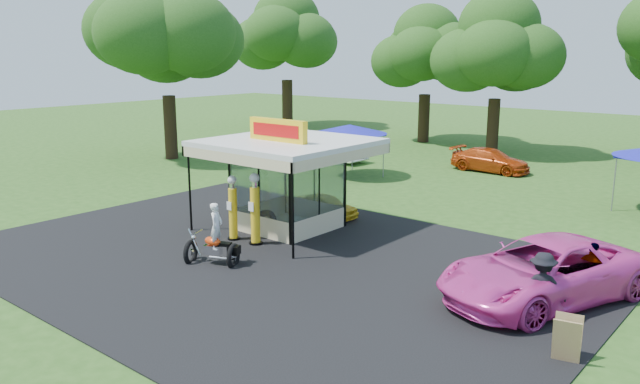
{
  "coord_description": "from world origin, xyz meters",
  "views": [
    {
      "loc": [
        13.38,
        -11.65,
        6.53
      ],
      "look_at": [
        0.38,
        4.0,
        1.93
      ],
      "focal_mm": 35.0,
      "sensor_mm": 36.0,
      "label": 1
    }
  ],
  "objects_px": {
    "bg_car_a": "(330,148)",
    "bg_car_b": "(490,160)",
    "spectator_east_b": "(592,273)",
    "spectator_east_a": "(542,287)",
    "tent_west": "(350,130)",
    "gas_pump_left": "(233,210)",
    "gas_pump_right": "(255,211)",
    "gas_station_kiosk": "(288,182)",
    "kiosk_car": "(325,205)",
    "a_frame_sign": "(567,340)",
    "motorcycle": "(215,240)",
    "pink_sedan": "(543,271)"
  },
  "relations": [
    {
      "from": "motorcycle",
      "to": "bg_car_a",
      "type": "xyz_separation_m",
      "value": [
        -9.19,
        17.18,
        -0.02
      ]
    },
    {
      "from": "gas_pump_right",
      "to": "motorcycle",
      "type": "distance_m",
      "value": 2.35
    },
    {
      "from": "bg_car_a",
      "to": "tent_west",
      "type": "distance_m",
      "value": 5.31
    },
    {
      "from": "gas_pump_right",
      "to": "tent_west",
      "type": "height_order",
      "value": "tent_west"
    },
    {
      "from": "kiosk_car",
      "to": "bg_car_b",
      "type": "bearing_deg",
      "value": -3.69
    },
    {
      "from": "gas_station_kiosk",
      "to": "bg_car_b",
      "type": "distance_m",
      "value": 15.69
    },
    {
      "from": "a_frame_sign",
      "to": "tent_west",
      "type": "bearing_deg",
      "value": 127.15
    },
    {
      "from": "motorcycle",
      "to": "spectator_east_b",
      "type": "bearing_deg",
      "value": -0.28
    },
    {
      "from": "pink_sedan",
      "to": "tent_west",
      "type": "height_order",
      "value": "tent_west"
    },
    {
      "from": "gas_station_kiosk",
      "to": "tent_west",
      "type": "relative_size",
      "value": 1.36
    },
    {
      "from": "tent_west",
      "to": "gas_station_kiosk",
      "type": "bearing_deg",
      "value": -65.55
    },
    {
      "from": "gas_pump_right",
      "to": "spectator_east_b",
      "type": "distance_m",
      "value": 10.68
    },
    {
      "from": "bg_car_a",
      "to": "kiosk_car",
      "type": "bearing_deg",
      "value": -139.46
    },
    {
      "from": "bg_car_a",
      "to": "tent_west",
      "type": "xyz_separation_m",
      "value": [
        3.86,
        -3.2,
        1.73
      ]
    },
    {
      "from": "spectator_east_b",
      "to": "bg_car_a",
      "type": "xyz_separation_m",
      "value": [
        -19.16,
        12.82,
        -0.04
      ]
    },
    {
      "from": "pink_sedan",
      "to": "tent_west",
      "type": "distance_m",
      "value": 17.68
    },
    {
      "from": "gas_pump_left",
      "to": "gas_station_kiosk",
      "type": "bearing_deg",
      "value": 78.29
    },
    {
      "from": "kiosk_car",
      "to": "tent_west",
      "type": "relative_size",
      "value": 0.71
    },
    {
      "from": "gas_pump_left",
      "to": "tent_west",
      "type": "height_order",
      "value": "tent_west"
    },
    {
      "from": "motorcycle",
      "to": "spectator_east_b",
      "type": "height_order",
      "value": "motorcycle"
    },
    {
      "from": "bg_car_b",
      "to": "spectator_east_b",
      "type": "bearing_deg",
      "value": -145.83
    },
    {
      "from": "pink_sedan",
      "to": "spectator_east_b",
      "type": "relative_size",
      "value": 3.63
    },
    {
      "from": "bg_car_b",
      "to": "bg_car_a",
      "type": "bearing_deg",
      "value": 109.25
    },
    {
      "from": "bg_car_a",
      "to": "bg_car_b",
      "type": "xyz_separation_m",
      "value": [
        9.05,
        2.91,
        -0.15
      ]
    },
    {
      "from": "motorcycle",
      "to": "bg_car_b",
      "type": "xyz_separation_m",
      "value": [
        -0.15,
        20.08,
        -0.17
      ]
    },
    {
      "from": "a_frame_sign",
      "to": "motorcycle",
      "type": "bearing_deg",
      "value": 170.56
    },
    {
      "from": "gas_pump_left",
      "to": "bg_car_b",
      "type": "xyz_separation_m",
      "value": [
        1.35,
        17.95,
        -0.48
      ]
    },
    {
      "from": "gas_station_kiosk",
      "to": "pink_sedan",
      "type": "height_order",
      "value": "gas_station_kiosk"
    },
    {
      "from": "gas_pump_left",
      "to": "bg_car_a",
      "type": "xyz_separation_m",
      "value": [
        -7.7,
        15.04,
        -0.33
      ]
    },
    {
      "from": "pink_sedan",
      "to": "tent_west",
      "type": "xyz_separation_m",
      "value": [
        -14.26,
        10.31,
        1.68
      ]
    },
    {
      "from": "kiosk_car",
      "to": "spectator_east_a",
      "type": "bearing_deg",
      "value": -112.7
    },
    {
      "from": "spectator_east_b",
      "to": "bg_car_b",
      "type": "distance_m",
      "value": 18.7
    },
    {
      "from": "kiosk_car",
      "to": "bg_car_a",
      "type": "distance_m",
      "value": 13.32
    },
    {
      "from": "gas_pump_left",
      "to": "motorcycle",
      "type": "bearing_deg",
      "value": -55.04
    },
    {
      "from": "gas_station_kiosk",
      "to": "tent_west",
      "type": "bearing_deg",
      "value": 114.45
    },
    {
      "from": "gas_station_kiosk",
      "to": "gas_pump_right",
      "type": "distance_m",
      "value": 2.34
    },
    {
      "from": "gas_station_kiosk",
      "to": "motorcycle",
      "type": "xyz_separation_m",
      "value": [
        1.01,
        -4.46,
        -0.98
      ]
    },
    {
      "from": "gas_pump_right",
      "to": "tent_west",
      "type": "distance_m",
      "value": 12.74
    },
    {
      "from": "pink_sedan",
      "to": "spectator_east_a",
      "type": "height_order",
      "value": "spectator_east_a"
    },
    {
      "from": "kiosk_car",
      "to": "bg_car_b",
      "type": "xyz_separation_m",
      "value": [
        0.87,
        13.42,
        0.16
      ]
    },
    {
      "from": "kiosk_car",
      "to": "bg_car_a",
      "type": "xyz_separation_m",
      "value": [
        -8.18,
        10.51,
        0.3
      ]
    },
    {
      "from": "a_frame_sign",
      "to": "pink_sedan",
      "type": "distance_m",
      "value": 3.46
    },
    {
      "from": "pink_sedan",
      "to": "gas_pump_right",
      "type": "bearing_deg",
      "value": -150.14
    },
    {
      "from": "pink_sedan",
      "to": "spectator_east_a",
      "type": "bearing_deg",
      "value": -49.53
    },
    {
      "from": "kiosk_car",
      "to": "gas_pump_right",
      "type": "bearing_deg",
      "value": -173.45
    },
    {
      "from": "motorcycle",
      "to": "a_frame_sign",
      "type": "bearing_deg",
      "value": -20.46
    },
    {
      "from": "motorcycle",
      "to": "bg_car_b",
      "type": "bearing_deg",
      "value": 66.5
    },
    {
      "from": "spectator_east_b",
      "to": "bg_car_b",
      "type": "bearing_deg",
      "value": -52.91
    },
    {
      "from": "spectator_east_a",
      "to": "tent_west",
      "type": "distance_m",
      "value": 18.84
    },
    {
      "from": "spectator_east_b",
      "to": "bg_car_b",
      "type": "relative_size",
      "value": 0.38
    }
  ]
}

